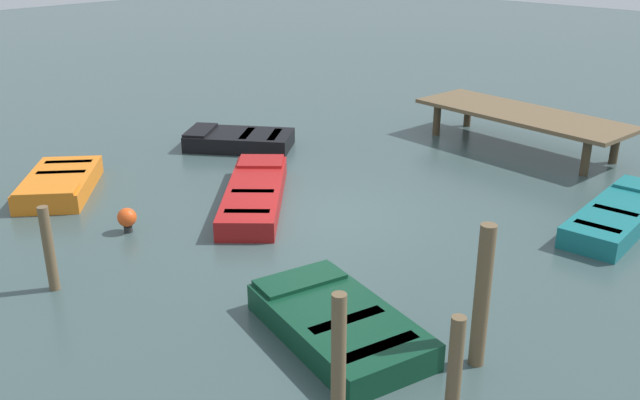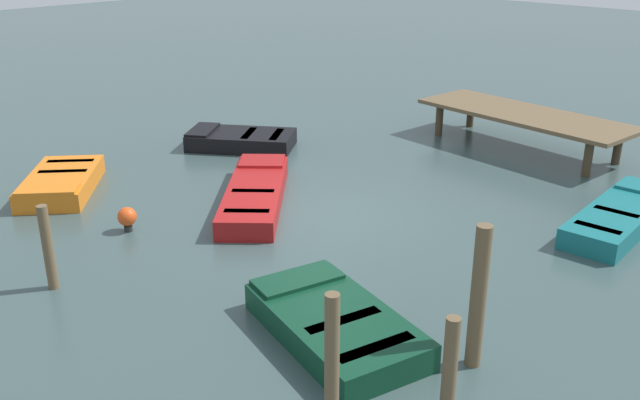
{
  "view_description": "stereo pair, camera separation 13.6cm",
  "coord_description": "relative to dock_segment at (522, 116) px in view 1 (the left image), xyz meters",
  "views": [
    {
      "loc": [
        8.79,
        -9.25,
        5.43
      ],
      "look_at": [
        0.0,
        0.0,
        0.35
      ],
      "focal_mm": 39.15,
      "sensor_mm": 36.0,
      "label": 1
    },
    {
      "loc": [
        8.88,
        -9.16,
        5.43
      ],
      "look_at": [
        0.0,
        0.0,
        0.35
      ],
      "focal_mm": 39.15,
      "sensor_mm": 36.0,
      "label": 2
    }
  ],
  "objects": [
    {
      "name": "rowboat_dark_green",
      "position": [
        2.56,
        -9.82,
        -0.63
      ],
      "size": [
        3.06,
        2.15,
        0.46
      ],
      "rotation": [
        0.0,
        0.0,
        2.88
      ],
      "color": "#0C3823",
      "rests_on": "ground_plane"
    },
    {
      "name": "ground_plane",
      "position": [
        -0.61,
        -6.85,
        -0.85
      ],
      "size": [
        80.0,
        80.0,
        0.0
      ],
      "primitive_type": "plane",
      "color": "#384C4C"
    },
    {
      "name": "mooring_piling_far_right",
      "position": [
        4.6,
        -10.04,
        -0.21
      ],
      "size": [
        0.18,
        0.18,
        1.27
      ],
      "primitive_type": "cylinder",
      "color": "brown",
      "rests_on": "ground_plane"
    },
    {
      "name": "rowboat_orange",
      "position": [
        -5.58,
        -9.76,
        -0.63
      ],
      "size": [
        2.84,
        2.71,
        0.46
      ],
      "rotation": [
        0.0,
        0.0,
        5.57
      ],
      "color": "orange",
      "rests_on": "ground_plane"
    },
    {
      "name": "mooring_piling_far_left",
      "position": [
        -1.64,
        -11.91,
        -0.14
      ],
      "size": [
        0.17,
        0.17,
        1.42
      ],
      "primitive_type": "cylinder",
      "color": "brown",
      "rests_on": "ground_plane"
    },
    {
      "name": "marker_buoy",
      "position": [
        -2.72,
        -9.89,
        -0.56
      ],
      "size": [
        0.36,
        0.36,
        0.48
      ],
      "color": "#262626",
      "rests_on": "ground_plane"
    },
    {
      "name": "rowboat_red",
      "position": [
        -2.08,
        -7.27,
        -0.63
      ],
      "size": [
        3.43,
        3.58,
        0.46
      ],
      "rotation": [
        0.0,
        0.0,
        2.32
      ],
      "color": "maroon",
      "rests_on": "ground_plane"
    },
    {
      "name": "rowboat_teal",
      "position": [
        3.85,
        -3.19,
        -0.63
      ],
      "size": [
        1.29,
        3.56,
        0.46
      ],
      "rotation": [
        0.0,
        0.0,
        1.64
      ],
      "color": "#14666B",
      "rests_on": "ground_plane"
    },
    {
      "name": "dock_segment",
      "position": [
        0.0,
        0.0,
        0.0
      ],
      "size": [
        5.67,
        2.45,
        0.95
      ],
      "rotation": [
        0.0,
        0.0,
        -0.09
      ],
      "color": "brown",
      "rests_on": "ground_plane"
    },
    {
      "name": "mooring_piling_near_left",
      "position": [
        4.05,
        -11.47,
        0.12
      ],
      "size": [
        0.16,
        0.16,
        1.93
      ],
      "primitive_type": "cylinder",
      "color": "brown",
      "rests_on": "ground_plane"
    },
    {
      "name": "mooring_piling_center",
      "position": [
        4.31,
        -9.03,
        0.16
      ],
      "size": [
        0.21,
        0.21,
        2.0
      ],
      "primitive_type": "cylinder",
      "color": "brown",
      "rests_on": "ground_plane"
    },
    {
      "name": "rowboat_black",
      "position": [
        -5.28,
        -4.99,
        -0.63
      ],
      "size": [
        2.97,
        2.67,
        0.46
      ],
      "rotation": [
        0.0,
        0.0,
        3.76
      ],
      "color": "black",
      "rests_on": "ground_plane"
    }
  ]
}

